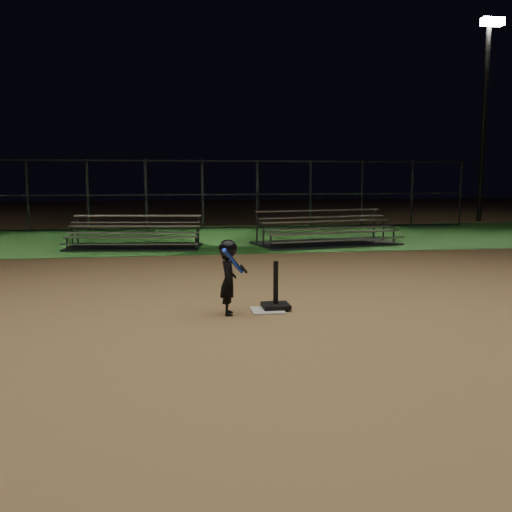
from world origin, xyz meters
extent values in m
plane|color=#987445|center=(0.00, 0.00, 0.00)|extent=(80.00, 80.00, 0.00)
cube|color=#1F551B|center=(0.00, 10.00, 0.01)|extent=(60.00, 8.00, 0.01)
cube|color=beige|center=(0.00, 0.00, 0.01)|extent=(0.45, 0.45, 0.02)
cube|color=black|center=(0.14, 0.09, 0.05)|extent=(0.38, 0.38, 0.06)
cylinder|color=black|center=(0.14, 0.09, 0.39)|extent=(0.07, 0.07, 0.61)
imported|color=black|center=(-0.56, -0.10, 0.47)|extent=(0.24, 0.35, 0.93)
sphere|color=black|center=(-0.56, -0.10, 0.91)|extent=(0.25, 0.25, 0.25)
cylinder|color=#1836CF|center=(-0.51, -0.25, 0.76)|extent=(0.35, 0.49, 0.41)
cylinder|color=black|center=(-0.35, -0.13, 0.63)|extent=(0.13, 0.17, 0.14)
cube|color=#B7B7BC|center=(-2.24, 7.25, 0.34)|extent=(3.44, 0.71, 0.03)
cube|color=#B7B7BC|center=(-2.28, 7.02, 0.19)|extent=(3.44, 0.71, 0.03)
cube|color=#B7B7BC|center=(-2.17, 7.72, 0.59)|extent=(3.44, 0.71, 0.03)
cube|color=#B7B7BC|center=(-2.21, 7.48, 0.43)|extent=(3.44, 0.71, 0.03)
cube|color=#B7B7BC|center=(-2.11, 8.19, 0.83)|extent=(3.44, 0.71, 0.03)
cube|color=#B7B7BC|center=(-2.14, 7.95, 0.67)|extent=(3.44, 0.71, 0.03)
cube|color=#38383D|center=(-2.17, 7.72, 0.03)|extent=(3.65, 2.16, 0.05)
cube|color=#B0AFB4|center=(3.17, 7.16, 0.39)|extent=(3.86, 0.93, 0.04)
cube|color=#B0AFB4|center=(3.21, 6.89, 0.21)|extent=(3.86, 0.93, 0.03)
cube|color=#B0AFB4|center=(3.07, 7.68, 0.66)|extent=(3.86, 0.93, 0.04)
cube|color=#B0AFB4|center=(3.12, 7.41, 0.48)|extent=(3.86, 0.93, 0.03)
cube|color=#B0AFB4|center=(2.97, 8.21, 0.93)|extent=(3.86, 0.93, 0.04)
cube|color=#B0AFB4|center=(3.02, 7.94, 0.76)|extent=(3.86, 0.93, 0.03)
cube|color=#38383D|center=(3.07, 7.68, 0.03)|extent=(4.16, 2.56, 0.06)
cube|color=#38383D|center=(0.00, 13.00, 0.05)|extent=(20.00, 0.05, 0.05)
cube|color=#38383D|center=(0.00, 13.00, 1.25)|extent=(20.00, 0.05, 0.05)
cube|color=#38383D|center=(0.00, 13.00, 2.45)|extent=(20.00, 0.05, 0.05)
cylinder|color=#38383D|center=(-5.00, 13.00, 1.25)|extent=(0.08, 0.08, 2.50)
cylinder|color=#38383D|center=(0.00, 13.00, 1.25)|extent=(0.08, 0.08, 2.50)
cylinder|color=#38383D|center=(5.00, 13.00, 1.25)|extent=(0.08, 0.08, 2.50)
cylinder|color=#38383D|center=(10.00, 13.00, 1.25)|extent=(0.08, 0.08, 2.50)
cylinder|color=#2D2D30|center=(12.00, 15.00, 4.00)|extent=(0.20, 0.20, 8.00)
cube|color=white|center=(12.00, 14.75, 8.15)|extent=(0.90, 0.35, 0.30)
camera|label=1|loc=(-1.42, -7.75, 1.87)|focal=40.20mm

